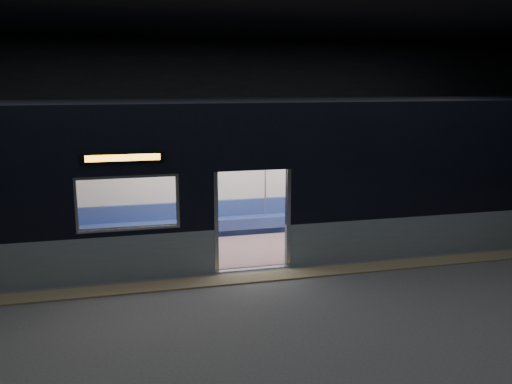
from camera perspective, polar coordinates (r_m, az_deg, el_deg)
name	(u,v)px	position (r m, az deg, el deg)	size (l,w,h in m)	color
station_floor	(266,289)	(10.17, 1.06, -10.14)	(24.00, 14.00, 0.01)	#47494C
station_envelope	(267,87)	(9.44, 1.14, 11.01)	(24.00, 14.00, 5.00)	black
tactile_strip	(259,277)	(10.66, 0.28, -8.97)	(22.80, 0.50, 0.03)	#8C7F59
metro_car	(237,169)	(12.07, -2.05, 2.48)	(18.00, 3.04, 3.35)	gray
passenger	(389,197)	(14.66, 13.80, -0.51)	(0.37, 0.63, 1.28)	black
handbag	(391,203)	(14.49, 13.99, -1.11)	(0.23, 0.20, 0.11)	black
transit_map	(339,169)	(14.25, 8.69, 2.42)	(1.11, 0.03, 0.72)	white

